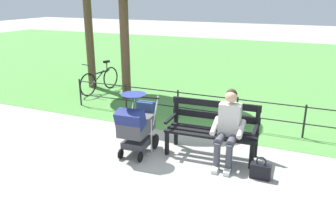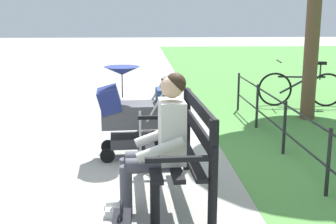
# 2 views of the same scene
# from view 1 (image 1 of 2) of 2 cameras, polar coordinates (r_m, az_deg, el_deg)

# --- Properties ---
(ground_plane) EXTENTS (60.00, 60.00, 0.00)m
(ground_plane) POSITION_cam_1_polar(r_m,az_deg,el_deg) (6.43, 2.09, -6.44)
(ground_plane) COLOR #9E9B93
(grass_lawn) EXTENTS (40.00, 16.00, 0.01)m
(grass_lawn) POSITION_cam_1_polar(r_m,az_deg,el_deg) (14.63, 14.88, 7.48)
(grass_lawn) COLOR #518E42
(grass_lawn) RESTS_ON ground
(park_bench) EXTENTS (1.62, 0.66, 0.96)m
(park_bench) POSITION_cam_1_polar(r_m,az_deg,el_deg) (6.16, 7.41, -2.44)
(park_bench) COLOR black
(park_bench) RESTS_ON ground
(person_on_bench) EXTENTS (0.55, 0.74, 1.28)m
(person_on_bench) POSITION_cam_1_polar(r_m,az_deg,el_deg) (5.83, 9.95, -2.24)
(person_on_bench) COLOR #42424C
(person_on_bench) RESTS_ON ground
(stroller) EXTENTS (0.55, 0.91, 1.15)m
(stroller) POSITION_cam_1_polar(r_m,az_deg,el_deg) (6.11, -5.29, -1.86)
(stroller) COLOR black
(stroller) RESTS_ON ground
(handbag) EXTENTS (0.32, 0.14, 0.37)m
(handbag) POSITION_cam_1_polar(r_m,az_deg,el_deg) (5.67, 15.06, -9.40)
(handbag) COLOR black
(handbag) RESTS_ON ground
(park_fence) EXTENTS (6.84, 0.04, 0.70)m
(park_fence) POSITION_cam_1_polar(r_m,az_deg,el_deg) (7.65, 6.38, 1.02)
(park_fence) COLOR black
(park_fence) RESTS_ON ground
(bicycle) EXTENTS (0.44, 1.65, 0.89)m
(bicycle) POSITION_cam_1_polar(r_m,az_deg,el_deg) (10.36, -11.22, 5.25)
(bicycle) COLOR black
(bicycle) RESTS_ON ground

